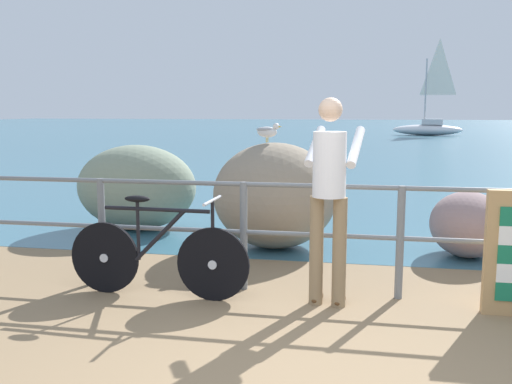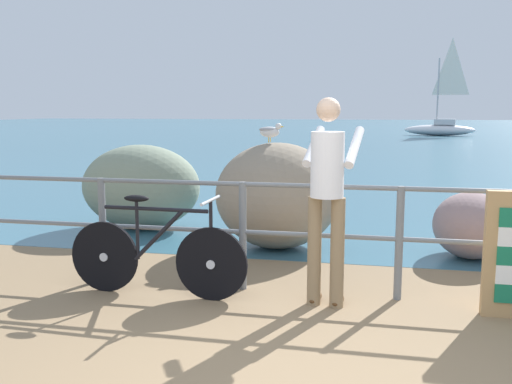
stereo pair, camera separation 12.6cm
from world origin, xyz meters
The scene contains 10 objects.
ground_plane centered at (0.00, 20.00, -0.05)m, with size 120.00×120.00×0.10m, color #846B4C.
sea_surface centered at (0.00, 48.05, 0.00)m, with size 120.00×90.00×0.01m, color #38667A.
promenade_railing centered at (0.00, 1.99, 0.64)m, with size 7.16×0.07×1.02m.
bicycle centered at (-1.42, 1.64, 0.39)m, with size 1.70×0.48×0.92m.
person_at_railing centered at (0.09, 1.71, 0.99)m, with size 0.51×0.66×1.78m.
breakwater_boulder_main centered at (-0.68, 3.65, 0.64)m, with size 1.51×1.38×1.29m.
breakwater_boulder_left centered at (-2.76, 4.38, 0.60)m, with size 1.71×1.25×1.19m.
breakwater_boulder_right centered at (1.57, 3.64, 0.38)m, with size 0.85×1.03×0.75m.
seagull centered at (-0.77, 3.67, 1.43)m, with size 0.34×0.19×0.23m.
sailboat centered at (4.51, 35.20, 0.71)m, with size 4.54×1.92×6.16m.
Camera 2 is at (0.49, -3.02, 1.68)m, focal length 39.54 mm.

